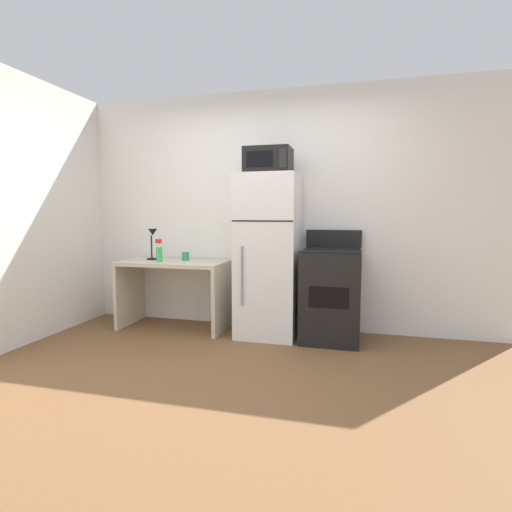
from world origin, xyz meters
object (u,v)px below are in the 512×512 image
desk (174,281)px  oven_range (331,294)px  microwave (268,161)px  coffee_mug (186,256)px  desk_lamp (152,239)px  refrigerator (269,256)px  spray_bottle (159,253)px

desk → oven_range: bearing=-0.1°
microwave → coffee_mug: bearing=174.0°
desk_lamp → refrigerator: refrigerator is taller
desk → oven_range: 1.72m
desk → spray_bottle: (-0.11, -0.11, 0.32)m
desk → desk_lamp: desk_lamp is taller
desk → oven_range: oven_range is taller
desk → microwave: microwave is taller
desk_lamp → coffee_mug: size_ratio=3.72×
refrigerator → microwave: size_ratio=3.63×
spray_bottle → coffee_mug: (0.22, 0.20, -0.05)m
desk → coffee_mug: bearing=38.4°
desk → desk_lamp: 0.54m
spray_bottle → oven_range: oven_range is taller
desk → spray_bottle: spray_bottle is taller
desk → refrigerator: refrigerator is taller
desk → desk_lamp: size_ratio=3.32×
refrigerator → desk_lamp: bearing=178.3°
coffee_mug → refrigerator: size_ratio=0.06×
spray_bottle → coffee_mug: bearing=42.0°
desk → microwave: size_ratio=2.55×
oven_range → microwave: bearing=-178.3°
refrigerator → spray_bottle: bearing=-174.5°
coffee_mug → microwave: bearing=-6.0°
desk_lamp → oven_range: size_ratio=0.32×
spray_bottle → microwave: bearing=4.5°
coffee_mug → desk: bearing=-141.6°
refrigerator → coffee_mug: bearing=175.2°
refrigerator → oven_range: size_ratio=1.52×
refrigerator → microwave: (0.00, -0.02, 0.96)m
desk → microwave: bearing=-1.1°
desk_lamp → microwave: size_ratio=0.77×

